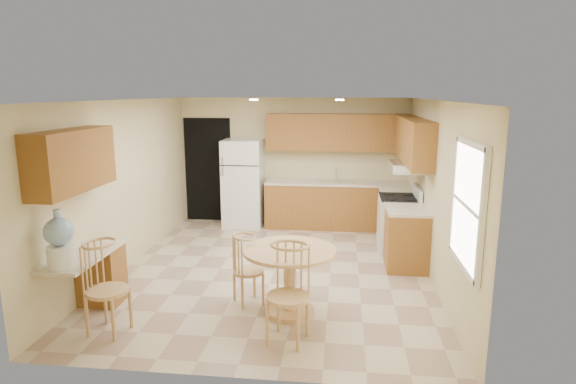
# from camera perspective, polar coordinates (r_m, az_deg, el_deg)

# --- Properties ---
(floor) EXTENTS (5.50, 5.50, 0.00)m
(floor) POSITION_cam_1_polar(r_m,az_deg,el_deg) (7.26, -1.60, -9.30)
(floor) COLOR tan
(floor) RESTS_ON ground
(ceiling) EXTENTS (4.50, 5.50, 0.02)m
(ceiling) POSITION_cam_1_polar(r_m,az_deg,el_deg) (6.77, -1.72, 10.84)
(ceiling) COLOR white
(ceiling) RESTS_ON wall_back
(wall_back) EXTENTS (4.50, 0.02, 2.50)m
(wall_back) POSITION_cam_1_polar(r_m,az_deg,el_deg) (9.60, 0.66, 3.65)
(wall_back) COLOR beige
(wall_back) RESTS_ON floor
(wall_front) EXTENTS (4.50, 0.02, 2.50)m
(wall_front) POSITION_cam_1_polar(r_m,az_deg,el_deg) (4.29, -6.88, -6.84)
(wall_front) COLOR beige
(wall_front) RESTS_ON floor
(wall_left) EXTENTS (0.02, 5.50, 2.50)m
(wall_left) POSITION_cam_1_polar(r_m,az_deg,el_deg) (7.56, -18.80, 0.77)
(wall_left) COLOR beige
(wall_left) RESTS_ON floor
(wall_right) EXTENTS (0.02, 5.50, 2.50)m
(wall_right) POSITION_cam_1_polar(r_m,az_deg,el_deg) (6.96, 17.01, -0.02)
(wall_right) COLOR beige
(wall_right) RESTS_ON floor
(doorway) EXTENTS (0.90, 0.02, 2.10)m
(doorway) POSITION_cam_1_polar(r_m,az_deg,el_deg) (9.94, -9.45, 2.61)
(doorway) COLOR black
(doorway) RESTS_ON floor
(base_cab_back) EXTENTS (2.75, 0.60, 0.87)m
(base_cab_back) POSITION_cam_1_polar(r_m,az_deg,el_deg) (9.41, 5.77, -1.64)
(base_cab_back) COLOR #945F25
(base_cab_back) RESTS_ON floor
(counter_back) EXTENTS (2.75, 0.63, 0.04)m
(counter_back) POSITION_cam_1_polar(r_m,az_deg,el_deg) (9.31, 5.83, 1.09)
(counter_back) COLOR beige
(counter_back) RESTS_ON base_cab_back
(base_cab_right_a) EXTENTS (0.60, 0.59, 0.87)m
(base_cab_right_a) POSITION_cam_1_polar(r_m,az_deg,el_deg) (8.89, 12.67, -2.68)
(base_cab_right_a) COLOR #945F25
(base_cab_right_a) RESTS_ON floor
(counter_right_a) EXTENTS (0.63, 0.59, 0.04)m
(counter_right_a) POSITION_cam_1_polar(r_m,az_deg,el_deg) (8.79, 12.80, 0.20)
(counter_right_a) COLOR beige
(counter_right_a) RESTS_ON base_cab_right_a
(base_cab_right_b) EXTENTS (0.60, 0.80, 0.87)m
(base_cab_right_b) POSITION_cam_1_polar(r_m,az_deg,el_deg) (7.50, 13.82, -5.45)
(base_cab_right_b) COLOR #945F25
(base_cab_right_b) RESTS_ON floor
(counter_right_b) EXTENTS (0.63, 0.80, 0.04)m
(counter_right_b) POSITION_cam_1_polar(r_m,az_deg,el_deg) (7.38, 14.00, -2.07)
(counter_right_b) COLOR beige
(counter_right_b) RESTS_ON base_cab_right_b
(upper_cab_back) EXTENTS (2.75, 0.33, 0.70)m
(upper_cab_back) POSITION_cam_1_polar(r_m,az_deg,el_deg) (9.32, 5.96, 7.05)
(upper_cab_back) COLOR #945F25
(upper_cab_back) RESTS_ON wall_back
(upper_cab_right) EXTENTS (0.33, 2.42, 0.70)m
(upper_cab_right) POSITION_cam_1_polar(r_m,az_deg,el_deg) (8.03, 14.57, 5.97)
(upper_cab_right) COLOR #945F25
(upper_cab_right) RESTS_ON wall_right
(upper_cab_left) EXTENTS (0.33, 1.40, 0.70)m
(upper_cab_left) POSITION_cam_1_polar(r_m,az_deg,el_deg) (5.99, -24.20, 3.43)
(upper_cab_left) COLOR #945F25
(upper_cab_left) RESTS_ON wall_left
(sink) EXTENTS (0.78, 0.44, 0.01)m
(sink) POSITION_cam_1_polar(r_m,az_deg,el_deg) (9.31, 5.68, 1.22)
(sink) COLOR silver
(sink) RESTS_ON counter_back
(range_hood) EXTENTS (0.50, 0.76, 0.14)m
(range_hood) POSITION_cam_1_polar(r_m,az_deg,el_deg) (8.04, 13.84, 2.93)
(range_hood) COLOR silver
(range_hood) RESTS_ON upper_cab_right
(desk_pedestal) EXTENTS (0.48, 0.42, 0.72)m
(desk_pedestal) POSITION_cam_1_polar(r_m,az_deg,el_deg) (6.55, -21.20, -9.18)
(desk_pedestal) COLOR #945F25
(desk_pedestal) RESTS_ON floor
(desk_top) EXTENTS (0.50, 1.20, 0.04)m
(desk_top) POSITION_cam_1_polar(r_m,az_deg,el_deg) (6.11, -23.11, -6.96)
(desk_top) COLOR beige
(desk_top) RESTS_ON desk_pedestal
(window) EXTENTS (0.06, 1.12, 1.30)m
(window) POSITION_cam_1_polar(r_m,az_deg,el_deg) (5.14, 20.58, -1.50)
(window) COLOR white
(window) RESTS_ON wall_right
(can_light_a) EXTENTS (0.14, 0.14, 0.02)m
(can_light_a) POSITION_cam_1_polar(r_m,az_deg,el_deg) (8.04, -4.08, 10.86)
(can_light_a) COLOR white
(can_light_a) RESTS_ON ceiling
(can_light_b) EXTENTS (0.14, 0.14, 0.02)m
(can_light_b) POSITION_cam_1_polar(r_m,az_deg,el_deg) (7.90, 6.14, 10.81)
(can_light_b) COLOR white
(can_light_b) RESTS_ON ceiling
(refrigerator) EXTENTS (0.75, 0.73, 1.71)m
(refrigerator) POSITION_cam_1_polar(r_m,az_deg,el_deg) (9.47, -5.29, 1.04)
(refrigerator) COLOR white
(refrigerator) RESTS_ON floor
(stove) EXTENTS (0.65, 0.76, 1.09)m
(stove) POSITION_cam_1_polar(r_m,az_deg,el_deg) (8.23, 12.99, -3.61)
(stove) COLOR white
(stove) RESTS_ON floor
(dining_table) EXTENTS (1.10, 1.10, 0.81)m
(dining_table) POSITION_cam_1_polar(r_m,az_deg,el_deg) (5.75, 0.22, -9.43)
(dining_table) COLOR tan
(dining_table) RESTS_ON floor
(chair_table_a) EXTENTS (0.39, 0.49, 0.88)m
(chair_table_a) POSITION_cam_1_polar(r_m,az_deg,el_deg) (5.98, -4.91, -8.58)
(chair_table_a) COLOR tan
(chair_table_a) RESTS_ON floor
(chair_table_b) EXTENTS (0.47, 0.49, 1.05)m
(chair_table_b) POSITION_cam_1_polar(r_m,az_deg,el_deg) (5.01, -0.16, -11.37)
(chair_table_b) COLOR tan
(chair_table_b) RESTS_ON floor
(chair_desk) EXTENTS (0.45, 0.59, 1.02)m
(chair_desk) POSITION_cam_1_polar(r_m,az_deg,el_deg) (5.57, -21.18, -9.97)
(chair_desk) COLOR tan
(chair_desk) RESTS_ON floor
(water_crock) EXTENTS (0.31, 0.31, 0.64)m
(water_crock) POSITION_cam_1_polar(r_m,az_deg,el_deg) (5.68, -25.43, -5.30)
(water_crock) COLOR white
(water_crock) RESTS_ON desk_top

